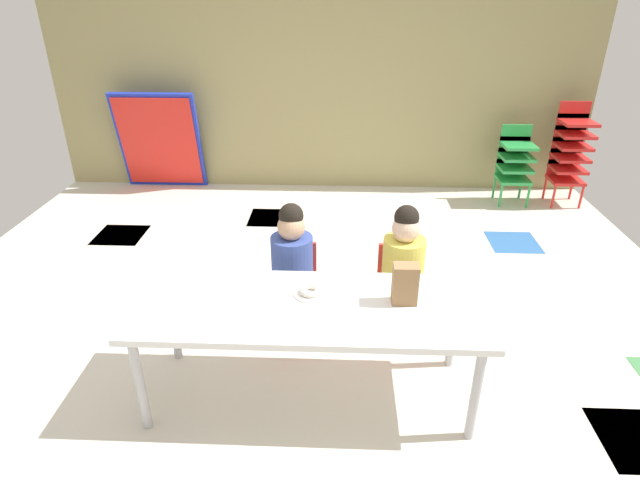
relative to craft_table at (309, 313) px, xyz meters
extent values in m
cube|color=silver|center=(-0.08, 0.63, -0.56)|extent=(5.76, 5.56, 0.02)
cube|color=orange|center=(-0.98, 1.08, -0.55)|extent=(0.43, 0.43, 0.00)
cube|color=orange|center=(-1.88, 1.98, -0.55)|extent=(0.43, 0.43, 0.00)
cube|color=silver|center=(-1.88, 1.98, -0.55)|extent=(0.43, 0.43, 0.00)
cube|color=#336BB2|center=(1.72, 1.98, -0.55)|extent=(0.43, 0.43, 0.00)
cube|color=#B24C47|center=(-0.53, 2.43, -0.55)|extent=(0.43, 0.43, 0.00)
cube|color=gray|center=(-0.53, 2.43, -0.55)|extent=(0.43, 0.43, 0.00)
cube|color=tan|center=(-0.08, 3.41, 0.65)|extent=(5.76, 0.10, 2.40)
cube|color=white|center=(0.00, 0.00, 0.03)|extent=(1.84, 0.68, 0.04)
cylinder|color=#B2B2B7|center=(-0.84, -0.28, -0.27)|extent=(0.05, 0.05, 0.57)
cylinder|color=#B2B2B7|center=(0.84, -0.28, -0.27)|extent=(0.05, 0.05, 0.57)
cylinder|color=#B2B2B7|center=(-0.84, 0.28, -0.27)|extent=(0.05, 0.05, 0.57)
cylinder|color=#B2B2B7|center=(0.84, 0.28, -0.27)|extent=(0.05, 0.05, 0.57)
cube|color=red|center=(-0.14, 0.56, -0.25)|extent=(0.32, 0.30, 0.03)
cube|color=red|center=(-0.14, 0.71, -0.10)|extent=(0.29, 0.02, 0.30)
cylinder|color=#384C99|center=(-0.14, 0.56, -0.03)|extent=(0.31, 0.31, 0.38)
sphere|color=tan|center=(-0.14, 0.56, 0.23)|extent=(0.17, 0.17, 0.17)
sphere|color=black|center=(-0.14, 0.57, 0.30)|extent=(0.15, 0.15, 0.15)
cylinder|color=red|center=(-0.28, 0.43, -0.40)|extent=(0.02, 0.02, 0.28)
cylinder|color=red|center=(0.00, 0.43, -0.40)|extent=(0.02, 0.02, 0.28)
cylinder|color=red|center=(-0.28, 0.69, -0.40)|extent=(0.02, 0.02, 0.28)
cylinder|color=red|center=(0.00, 0.69, -0.40)|extent=(0.02, 0.02, 0.28)
cube|color=red|center=(0.55, 0.56, -0.25)|extent=(0.32, 0.30, 0.03)
cube|color=red|center=(0.55, 0.71, -0.10)|extent=(0.29, 0.02, 0.30)
cylinder|color=#D8C64C|center=(0.55, 0.56, -0.03)|extent=(0.29, 0.29, 0.38)
sphere|color=beige|center=(0.55, 0.56, 0.23)|extent=(0.17, 0.17, 0.17)
sphere|color=black|center=(0.55, 0.57, 0.30)|extent=(0.15, 0.15, 0.15)
cylinder|color=red|center=(0.41, 0.43, -0.40)|extent=(0.02, 0.02, 0.28)
cylinder|color=red|center=(0.69, 0.43, -0.40)|extent=(0.02, 0.02, 0.28)
cylinder|color=red|center=(0.41, 0.69, -0.40)|extent=(0.02, 0.02, 0.28)
cylinder|color=red|center=(0.69, 0.69, -0.40)|extent=(0.02, 0.02, 0.28)
cube|color=green|center=(1.95, 2.93, -0.29)|extent=(0.32, 0.30, 0.03)
cube|color=green|center=(1.95, 3.07, -0.20)|extent=(0.30, 0.02, 0.18)
cube|color=green|center=(1.95, 2.93, -0.17)|extent=(0.32, 0.30, 0.03)
cube|color=green|center=(1.95, 3.07, -0.08)|extent=(0.30, 0.02, 0.18)
cube|color=green|center=(1.95, 2.93, -0.05)|extent=(0.32, 0.30, 0.03)
cube|color=green|center=(1.95, 3.07, 0.04)|extent=(0.30, 0.02, 0.18)
cube|color=green|center=(1.95, 2.93, 0.07)|extent=(0.32, 0.30, 0.03)
cube|color=green|center=(1.95, 3.07, 0.16)|extent=(0.30, 0.02, 0.18)
cylinder|color=green|center=(1.81, 2.80, -0.42)|extent=(0.02, 0.02, 0.26)
cylinder|color=green|center=(2.09, 2.80, -0.42)|extent=(0.02, 0.02, 0.26)
cylinder|color=green|center=(1.81, 3.06, -0.42)|extent=(0.02, 0.02, 0.26)
cylinder|color=green|center=(2.09, 3.06, -0.42)|extent=(0.02, 0.02, 0.26)
cube|color=red|center=(2.49, 2.93, -0.29)|extent=(0.32, 0.30, 0.03)
cube|color=red|center=(2.49, 3.07, -0.20)|extent=(0.30, 0.02, 0.18)
cube|color=red|center=(2.49, 2.93, -0.17)|extent=(0.32, 0.30, 0.03)
cube|color=red|center=(2.49, 3.07, -0.08)|extent=(0.30, 0.02, 0.18)
cube|color=red|center=(2.49, 2.93, -0.05)|extent=(0.32, 0.30, 0.03)
cube|color=red|center=(2.49, 3.07, 0.04)|extent=(0.30, 0.02, 0.18)
cube|color=red|center=(2.49, 2.93, 0.07)|extent=(0.32, 0.30, 0.03)
cube|color=red|center=(2.49, 3.07, 0.16)|extent=(0.30, 0.02, 0.18)
cube|color=red|center=(2.49, 2.93, 0.19)|extent=(0.32, 0.30, 0.03)
cube|color=red|center=(2.49, 3.07, 0.28)|extent=(0.30, 0.02, 0.18)
cube|color=red|center=(2.49, 2.93, 0.31)|extent=(0.32, 0.30, 0.03)
cube|color=red|center=(2.49, 3.07, 0.40)|extent=(0.30, 0.02, 0.18)
cylinder|color=red|center=(2.35, 2.80, -0.42)|extent=(0.02, 0.02, 0.26)
cylinder|color=red|center=(2.63, 2.80, -0.42)|extent=(0.02, 0.02, 0.26)
cylinder|color=red|center=(2.35, 3.06, -0.42)|extent=(0.02, 0.02, 0.26)
cylinder|color=red|center=(2.63, 3.06, -0.42)|extent=(0.02, 0.02, 0.26)
cube|color=#1E33BF|center=(-1.83, 3.22, -0.01)|extent=(0.90, 0.28, 1.09)
cube|color=red|center=(-1.83, 3.19, -0.01)|extent=(0.83, 0.23, 0.99)
cube|color=#9E754C|center=(0.50, 0.04, 0.16)|extent=(0.13, 0.09, 0.22)
cylinder|color=white|center=(0.00, 0.10, 0.06)|extent=(0.18, 0.18, 0.01)
torus|color=white|center=(0.00, 0.10, 0.08)|extent=(0.12, 0.12, 0.03)
camera|label=1|loc=(0.15, -2.24, 1.55)|focal=29.01mm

